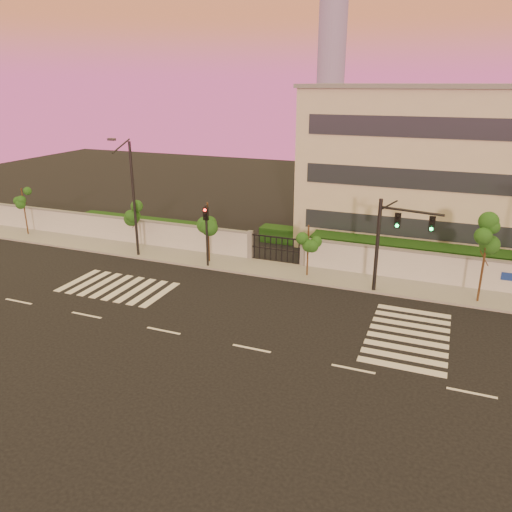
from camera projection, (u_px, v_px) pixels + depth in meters
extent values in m
plane|color=black|center=(252.00, 349.00, 24.44)|extent=(120.00, 120.00, 0.00)
cube|color=gray|center=(310.00, 275.00, 33.62)|extent=(60.00, 3.00, 0.15)
cube|color=#B7BABF|center=(109.00, 229.00, 40.75)|extent=(25.00, 0.30, 2.00)
cube|color=slate|center=(108.00, 216.00, 40.40)|extent=(25.00, 0.36, 0.12)
cube|color=slate|center=(250.00, 245.00, 36.35)|extent=(0.35, 0.35, 2.20)
cube|color=slate|center=(303.00, 252.00, 34.95)|extent=(0.35, 0.35, 2.20)
cube|color=#103811|center=(456.00, 261.00, 33.71)|extent=(20.00, 2.00, 1.80)
cube|color=#103811|center=(142.00, 227.00, 42.52)|extent=(12.00, 1.80, 1.40)
cube|color=#103811|center=(297.00, 236.00, 40.20)|extent=(6.00, 1.50, 1.20)
cube|color=beige|center=(466.00, 169.00, 38.61)|extent=(24.00, 12.00, 12.00)
cube|color=#262D38|center=(459.00, 233.00, 34.48)|extent=(22.00, 0.08, 1.40)
cube|color=#262D38|center=(466.00, 183.00, 33.33)|extent=(22.00, 0.08, 1.40)
cube|color=#262D38|center=(474.00, 129.00, 32.18)|extent=(22.00, 0.08, 1.40)
cube|color=slate|center=(478.00, 86.00, 36.60)|extent=(24.40, 12.40, 0.30)
cylinder|color=slate|center=(334.00, 0.00, 274.61)|extent=(16.00, 16.00, 110.00)
cube|color=silver|center=(78.00, 280.00, 32.84)|extent=(0.50, 4.00, 0.02)
cube|color=silver|center=(89.00, 282.00, 32.52)|extent=(0.50, 4.00, 0.02)
cube|color=silver|center=(100.00, 284.00, 32.21)|extent=(0.50, 4.00, 0.02)
cube|color=silver|center=(112.00, 286.00, 31.89)|extent=(0.50, 4.00, 0.02)
cube|color=silver|center=(124.00, 288.00, 31.58)|extent=(0.50, 4.00, 0.02)
cube|color=silver|center=(136.00, 290.00, 31.26)|extent=(0.50, 4.00, 0.02)
cube|color=silver|center=(148.00, 292.00, 30.95)|extent=(0.50, 4.00, 0.02)
cube|color=silver|center=(160.00, 295.00, 30.63)|extent=(0.50, 4.00, 0.02)
cube|color=silver|center=(401.00, 367.00, 22.86)|extent=(4.00, 0.50, 0.02)
cube|color=silver|center=(403.00, 357.00, 23.65)|extent=(4.00, 0.50, 0.02)
cube|color=silver|center=(405.00, 348.00, 24.44)|extent=(4.00, 0.50, 0.02)
cube|color=silver|center=(407.00, 340.00, 25.23)|extent=(4.00, 0.50, 0.02)
cube|color=silver|center=(409.00, 332.00, 26.02)|extent=(4.00, 0.50, 0.02)
cube|color=silver|center=(411.00, 325.00, 26.81)|extent=(4.00, 0.50, 0.02)
cube|color=silver|center=(412.00, 318.00, 27.60)|extent=(4.00, 0.50, 0.02)
cube|color=silver|center=(414.00, 311.00, 28.39)|extent=(4.00, 0.50, 0.02)
cube|color=silver|center=(19.00, 301.00, 29.68)|extent=(2.00, 0.15, 0.01)
cube|color=silver|center=(87.00, 315.00, 27.93)|extent=(2.00, 0.15, 0.01)
cube|color=silver|center=(164.00, 331.00, 26.18)|extent=(2.00, 0.15, 0.01)
cube|color=silver|center=(252.00, 348.00, 24.43)|extent=(2.00, 0.15, 0.01)
cube|color=silver|center=(353.00, 369.00, 22.69)|extent=(2.00, 0.15, 0.01)
cube|color=silver|center=(472.00, 393.00, 20.94)|extent=(2.00, 0.15, 0.01)
cylinder|color=#382314|center=(25.00, 212.00, 41.83)|extent=(0.11, 0.11, 4.08)
sphere|color=#1E4513|center=(23.00, 198.00, 41.42)|extent=(1.01, 1.01, 1.01)
sphere|color=#1E4513|center=(28.00, 205.00, 41.67)|extent=(0.77, 0.77, 0.77)
sphere|color=#1E4513|center=(20.00, 203.00, 41.53)|extent=(0.73, 0.73, 0.73)
cylinder|color=#382314|center=(136.00, 227.00, 37.82)|extent=(0.12, 0.12, 3.88)
sphere|color=#1E4513|center=(134.00, 212.00, 37.44)|extent=(1.05, 1.05, 1.05)
sphere|color=#1E4513|center=(140.00, 220.00, 37.68)|extent=(0.81, 0.81, 0.81)
sphere|color=#1E4513|center=(130.00, 217.00, 37.54)|extent=(0.77, 0.77, 0.77)
cylinder|color=#382314|center=(208.00, 233.00, 35.32)|extent=(0.12, 0.12, 4.46)
sphere|color=#1E4513|center=(208.00, 215.00, 34.88)|extent=(1.11, 1.11, 1.11)
sphere|color=#1E4513|center=(214.00, 224.00, 35.15)|extent=(0.85, 0.85, 0.85)
sphere|color=#1E4513|center=(203.00, 221.00, 35.00)|extent=(0.81, 0.81, 0.81)
cylinder|color=#382314|center=(308.00, 252.00, 32.82)|extent=(0.11, 0.11, 3.61)
sphere|color=#1E4513|center=(308.00, 236.00, 32.46)|extent=(1.01, 1.01, 1.01)
sphere|color=#1E4513|center=(314.00, 244.00, 32.69)|extent=(0.77, 0.77, 0.77)
sphere|color=#1E4513|center=(303.00, 241.00, 32.56)|extent=(0.73, 0.73, 0.73)
cylinder|color=#382314|center=(484.00, 261.00, 28.62)|extent=(0.13, 0.13, 5.33)
sphere|color=#1E4513|center=(488.00, 234.00, 28.09)|extent=(1.21, 1.21, 1.21)
sphere|color=#1E4513|center=(493.00, 247.00, 28.41)|extent=(0.93, 0.93, 0.93)
sphere|color=#1E4513|center=(480.00, 243.00, 28.24)|extent=(0.88, 0.88, 0.88)
cylinder|color=black|center=(377.00, 247.00, 30.07)|extent=(0.23, 0.23, 5.91)
cylinder|color=black|center=(412.00, 211.00, 28.66)|extent=(3.58, 0.89, 0.15)
cube|color=black|center=(398.00, 221.00, 29.08)|extent=(0.33, 0.17, 0.86)
sphere|color=#0CF259|center=(397.00, 225.00, 29.08)|extent=(0.19, 0.19, 0.19)
cube|color=black|center=(432.00, 224.00, 28.42)|extent=(0.33, 0.17, 0.86)
sphere|color=#0CF259|center=(431.00, 229.00, 28.41)|extent=(0.19, 0.19, 0.19)
cylinder|color=black|center=(207.00, 237.00, 34.43)|extent=(0.16, 0.16, 4.51)
cube|color=black|center=(206.00, 214.00, 33.84)|extent=(0.35, 0.18, 0.90)
sphere|color=red|center=(205.00, 210.00, 33.65)|extent=(0.20, 0.20, 0.20)
cylinder|color=black|center=(134.00, 201.00, 35.99)|extent=(0.19, 0.19, 8.47)
cylinder|color=black|center=(121.00, 146.00, 33.82)|extent=(0.11, 2.03, 0.82)
cube|color=#3F3F44|center=(112.00, 139.00, 32.81)|extent=(0.53, 0.26, 0.16)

